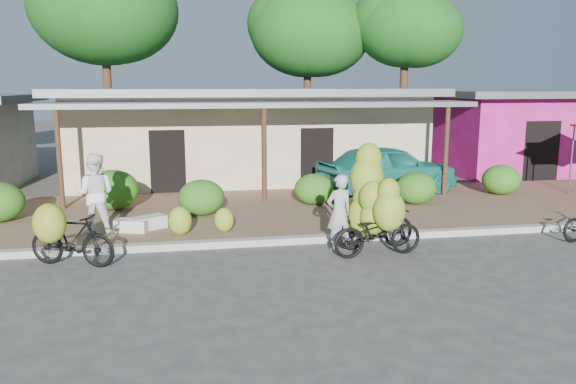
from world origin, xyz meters
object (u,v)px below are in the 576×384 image
object	(u,v)px
tree_far_center	(99,4)
bike_center	(372,211)
sack_far	(132,225)
teal_van	(387,169)
vendor	(339,213)
bike_left	(68,237)
sack_near	(148,223)
bystander	(95,194)
bike_right	(379,219)
tree_center_right	(303,28)
tree_near_right	(401,25)

from	to	relation	value
tree_far_center	bike_center	bearing A→B (deg)	-64.28
tree_far_center	sack_far	world-z (taller)	tree_far_center
tree_far_center	sack_far	xyz separation A→B (m)	(2.18, -12.86, -6.58)
teal_van	vendor	bearing A→B (deg)	137.29
sack_far	teal_van	size ratio (longest dim) A/B	0.17
tree_far_center	bike_center	xyz separation A→B (m)	(7.25, -15.05, -5.95)
bike_left	teal_van	distance (m)	10.13
tree_far_center	bike_center	distance (m)	17.74
sack_near	sack_far	world-z (taller)	sack_near
bike_center	bystander	bearing A→B (deg)	63.76
sack_far	bystander	world-z (taller)	bystander
sack_near	bike_right	bearing A→B (deg)	-25.18
bike_right	tree_far_center	bearing A→B (deg)	21.15
sack_far	bystander	distance (m)	1.10
vendor	bystander	bearing A→B (deg)	-37.36
bike_right	teal_van	bearing A→B (deg)	-26.79
bike_right	sack_near	size ratio (longest dim) A/B	2.11
bike_right	bystander	distance (m)	6.40
sack_near	sack_far	size ratio (longest dim) A/B	1.13
tree_center_right	bike_right	xyz separation A→B (m)	(-1.57, -15.50, -5.38)
bike_right	tree_near_right	bearing A→B (deg)	-27.62
tree_near_right	sack_far	world-z (taller)	tree_near_right
tree_center_right	bike_left	bearing A→B (deg)	-116.67
tree_center_right	vendor	world-z (taller)	tree_center_right
tree_center_right	bike_left	xyz separation A→B (m)	(-7.79, -15.51, -5.45)
tree_center_right	bike_center	size ratio (longest dim) A/B	3.55
sack_far	tree_near_right	bearing A→B (deg)	46.39
tree_near_right	sack_near	world-z (taller)	tree_near_right
bike_center	teal_van	bearing A→B (deg)	-28.60
tree_center_right	bike_right	world-z (taller)	tree_center_right
tree_near_right	bystander	xyz separation A→B (m)	(-11.59, -11.36, -5.04)
bike_right	teal_van	xyz separation A→B (m)	(2.21, 5.59, 0.20)
bike_center	sack_far	world-z (taller)	bike_center
bike_right	sack_near	world-z (taller)	bike_right
tree_center_right	bike_right	bearing A→B (deg)	-95.78
bike_center	tree_center_right	bearing A→B (deg)	-12.04
tree_near_right	teal_van	bearing A→B (deg)	-113.00
tree_near_right	bike_center	size ratio (longest dim) A/B	3.40
bike_center	bike_right	distance (m)	0.27
tree_center_right	bike_left	world-z (taller)	tree_center_right
sack_near	teal_van	world-z (taller)	teal_van
vendor	bystander	xyz separation A→B (m)	(-5.20, 1.95, 0.22)
vendor	bike_right	bearing A→B (deg)	149.38
bike_left	bike_right	world-z (taller)	bike_right
sack_near	tree_near_right	bearing A→B (deg)	46.90
tree_far_center	sack_far	bearing A→B (deg)	-80.36
tree_far_center	bike_left	bearing A→B (deg)	-85.40
bike_right	teal_van	distance (m)	6.01
sack_near	teal_van	xyz separation A→B (m)	(7.12, 3.28, 0.62)
sack_far	bike_center	bearing A→B (deg)	-23.43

